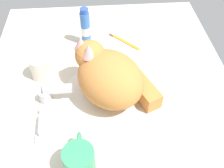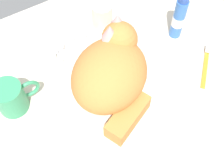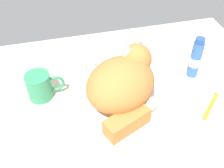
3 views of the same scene
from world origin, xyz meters
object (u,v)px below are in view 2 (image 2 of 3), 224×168
(faucet, at_px, (76,40))
(rinse_cup, at_px, (102,15))
(soap_bar, at_px, (43,56))
(toothpaste_bottle, at_px, (179,18))
(cat, at_px, (112,72))
(toothbrush, at_px, (206,64))
(coffee_mug, at_px, (11,97))

(faucet, relative_size, rinse_cup, 1.65)
(soap_bar, distance_m, toothpaste_bottle, 0.41)
(toothpaste_bottle, bearing_deg, soap_bar, 163.58)
(cat, distance_m, toothbrush, 0.29)
(soap_bar, height_order, toothpaste_bottle, toothpaste_bottle)
(coffee_mug, bearing_deg, toothbrush, -17.40)
(cat, bearing_deg, coffee_mug, 159.81)
(coffee_mug, distance_m, rinse_cup, 0.37)
(coffee_mug, height_order, toothbrush, coffee_mug)
(coffee_mug, distance_m, toothpaste_bottle, 0.51)
(coffee_mug, height_order, toothpaste_bottle, toothpaste_bottle)
(faucet, distance_m, soap_bar, 0.11)
(toothpaste_bottle, height_order, toothbrush, toothpaste_bottle)
(cat, distance_m, toothpaste_bottle, 0.28)
(rinse_cup, height_order, toothpaste_bottle, toothpaste_bottle)
(cat, height_order, coffee_mug, cat)
(cat, relative_size, rinse_cup, 3.69)
(faucet, bearing_deg, toothpaste_bottle, -23.01)
(cat, bearing_deg, soap_bar, 122.95)
(toothbrush, bearing_deg, rinse_cup, 120.21)
(faucet, distance_m, coffee_mug, 0.25)
(faucet, relative_size, toothpaste_bottle, 0.85)
(faucet, bearing_deg, rinse_cup, 18.13)
(toothpaste_bottle, bearing_deg, coffee_mug, 177.61)
(toothpaste_bottle, distance_m, toothbrush, 0.15)
(faucet, bearing_deg, soap_bar, -177.82)
(faucet, relative_size, cat, 0.45)
(cat, xyz_separation_m, rinse_cup, (0.10, 0.22, -0.05))
(cat, xyz_separation_m, toothpaste_bottle, (0.27, 0.07, -0.01))
(rinse_cup, bearing_deg, coffee_mug, -158.90)
(soap_bar, xyz_separation_m, toothpaste_bottle, (0.39, -0.11, 0.05))
(cat, bearing_deg, faucet, 92.89)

